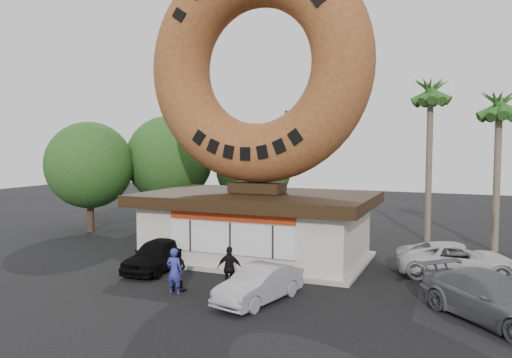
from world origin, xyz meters
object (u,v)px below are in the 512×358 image
object	(u,v)px
car_grey	(493,298)
street_lamp	(288,162)
giant_donut	(257,66)
car_silver	(259,284)
donut_shop	(257,224)
car_black	(158,255)
person_right	(230,268)
person_center	(177,269)
person_left	(174,271)
car_white	(458,260)

from	to	relation	value
car_grey	street_lamp	bearing A→B (deg)	84.21
giant_donut	street_lamp	distance (m)	11.33
giant_donut	street_lamp	world-z (taller)	giant_donut
street_lamp	car_silver	bearing A→B (deg)	-74.45
donut_shop	car_black	size ratio (longest dim) A/B	2.66
car_grey	donut_shop	bearing A→B (deg)	108.78
person_right	car_grey	size ratio (longest dim) A/B	0.33
person_right	donut_shop	bearing A→B (deg)	-89.47
car_black	car_grey	distance (m)	13.69
person_center	person_right	distance (m)	2.06
person_center	giant_donut	bearing A→B (deg)	-105.62
giant_donut	street_lamp	bearing A→B (deg)	100.51
donut_shop	car_grey	world-z (taller)	donut_shop
person_left	car_white	bearing A→B (deg)	-150.02
person_right	car_black	distance (m)	4.58
street_lamp	car_black	world-z (taller)	street_lamp
person_left	car_grey	world-z (taller)	person_left
street_lamp	person_left	distance (m)	17.05
car_grey	person_left	bearing A→B (deg)	142.76
street_lamp	car_black	size ratio (longest dim) A/B	1.90
person_center	car_black	distance (m)	3.41
person_right	car_black	world-z (taller)	person_right
car_grey	car_white	world-z (taller)	car_grey
person_left	car_grey	xyz separation A→B (m)	(10.99, 1.40, -0.13)
person_left	person_right	xyz separation A→B (m)	(1.70, 1.30, -0.03)
car_silver	donut_shop	bearing A→B (deg)	126.92
person_left	car_white	size ratio (longest dim) A/B	0.34
person_right	car_grey	world-z (taller)	person_right
car_black	car_white	world-z (taller)	car_black
donut_shop	giant_donut	size ratio (longest dim) A/B	0.99
person_center	car_silver	distance (m)	3.50
person_center	person_right	bearing A→B (deg)	-163.46
car_black	person_left	bearing A→B (deg)	-50.62
person_left	person_right	size ratio (longest dim) A/B	1.04
person_center	car_silver	xyz separation A→B (m)	(3.49, -0.08, -0.19)
giant_donut	person_center	bearing A→B (deg)	-97.59
car_black	car_white	bearing A→B (deg)	14.34
car_black	person_center	bearing A→B (deg)	-47.56
donut_shop	person_left	bearing A→B (deg)	-95.65
car_silver	giant_donut	bearing A→B (deg)	126.87
giant_donut	car_white	distance (m)	12.74
giant_donut	car_white	xyz separation A→B (m)	(9.25, 0.29, -8.76)
car_silver	car_grey	bearing A→B (deg)	21.40
donut_shop	person_center	bearing A→B (deg)	-97.61
car_black	car_grey	size ratio (longest dim) A/B	0.81
donut_shop	person_right	distance (m)	5.49
car_grey	car_white	size ratio (longest dim) A/B	1.01
person_center	car_black	bearing A→B (deg)	-51.73
car_white	person_right	bearing A→B (deg)	114.36
person_center	car_white	xyz separation A→B (m)	(10.07, 6.47, -0.12)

